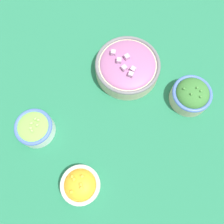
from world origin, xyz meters
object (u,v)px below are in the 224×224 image
Objects in this scene: bowl_broccoli at (191,95)px; bowl_squash at (80,185)px; bowl_red_onion at (127,67)px; bowl_lettuce at (35,128)px.

bowl_squash is (0.43, -0.08, -0.01)m from bowl_broccoli.
bowl_red_onion is at bearing -160.41° from bowl_squash.
bowl_red_onion is (-0.35, 0.08, 0.00)m from bowl_lettuce.
bowl_broccoli reaches higher than bowl_red_onion.
bowl_broccoli is 0.50m from bowl_lettuce.
bowl_lettuce is 0.36m from bowl_red_onion.
bowl_squash is 0.54× the size of bowl_red_onion.
bowl_broccoli is 1.10× the size of bowl_lettuce.
bowl_red_onion is at bearing -76.53° from bowl_broccoli.
bowl_red_onion reaches higher than bowl_lettuce.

